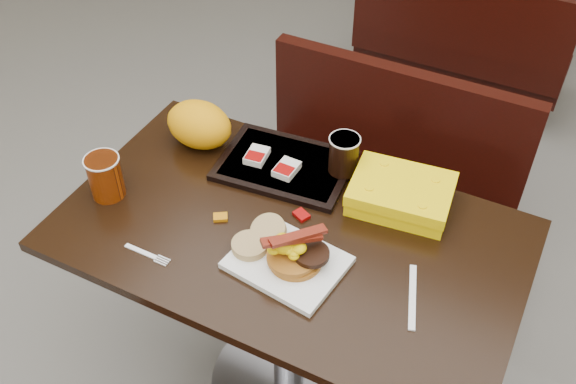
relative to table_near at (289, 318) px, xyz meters
The scene contains 22 objects.
floor 0.38m from the table_near, ahead, with size 6.00×7.00×0.01m, color gray.
table_near is the anchor object (origin of this frame).
bench_near_n 0.70m from the table_near, 90.00° to the left, with size 1.00×0.46×0.72m, color black, non-canonical shape.
bench_far_s 1.90m from the table_near, 90.00° to the left, with size 1.00×0.46×0.72m, color black, non-canonical shape.
platter 0.40m from the table_near, 65.88° to the right, with size 0.27×0.21×0.02m, color white.
pancake_stack 0.42m from the table_near, 55.95° to the right, with size 0.13×0.13×0.03m, color #A9671C.
sausage_patty 0.44m from the table_near, 39.04° to the right, with size 0.09×0.09×0.01m, color black.
scrambled_eggs 0.45m from the table_near, 70.13° to the right, with size 0.09×0.08×0.05m, color yellow.
bacon_strips 0.49m from the table_near, 60.42° to the right, with size 0.15×0.07×0.01m, color #490A05, non-canonical shape.
muffin_bottom 0.42m from the table_near, 117.13° to the right, with size 0.09×0.09×0.02m, color tan.
muffin_top 0.42m from the table_near, 121.73° to the right, with size 0.09×0.09×0.02m, color tan.
coffee_cup_near 0.68m from the table_near, 169.06° to the right, with size 0.09×0.09×0.13m, color #953405.
fork 0.54m from the table_near, 142.40° to the right, with size 0.13×0.02×0.00m, color white, non-canonical shape.
knife 0.52m from the table_near, ahead, with size 0.19×0.02×0.00m, color white.
condiment_syrup 0.42m from the table_near, 167.81° to the right, with size 0.04×0.03×0.01m, color #BC6B08.
condiment_ketchup 0.39m from the table_near, 87.36° to the left, with size 0.04×0.03×0.01m, color #8C0504.
tray 0.46m from the table_near, 119.84° to the left, with size 0.37×0.26×0.02m, color black.
hashbrown_sleeve_left 0.50m from the table_near, 135.83° to the left, with size 0.06×0.08×0.02m, color silver.
hashbrown_sleeve_right 0.46m from the table_near, 118.99° to the left, with size 0.06×0.08×0.02m, color silver.
coffee_cup_far 0.52m from the table_near, 82.91° to the left, with size 0.08×0.08×0.11m, color black.
clamshell 0.52m from the table_near, 46.22° to the left, with size 0.27×0.20×0.07m, color #FFD504.
paper_bag 0.63m from the table_near, 152.88° to the left, with size 0.20×0.15×0.14m, color orange.
Camera 1 is at (0.53, -1.05, 2.00)m, focal length 41.34 mm.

